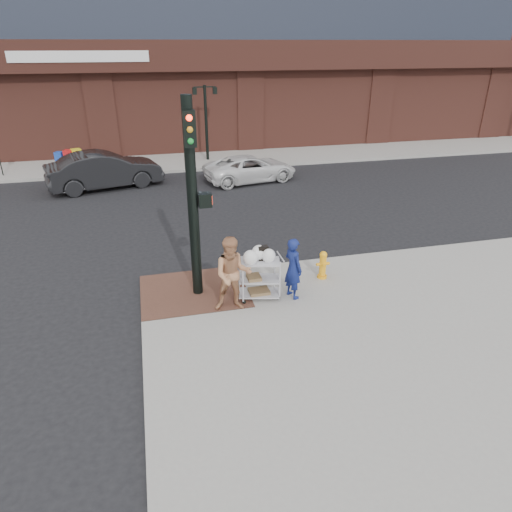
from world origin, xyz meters
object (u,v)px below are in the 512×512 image
object	(u,v)px
utility_cart	(259,275)
traffic_signal_pole	(193,196)
lamp_post	(206,115)
sedan_dark	(105,170)
minivan_white	(251,168)
fire_hydrant	(323,264)
woman_blue	(293,268)
pedestrian_tan	(233,274)

from	to	relation	value
utility_cart	traffic_signal_pole	bearing A→B (deg)	157.48
lamp_post	sedan_dark	distance (m)	6.93
sedan_dark	minivan_white	world-z (taller)	sedan_dark
minivan_white	fire_hydrant	distance (m)	10.74
sedan_dark	utility_cart	bearing A→B (deg)	-174.56
utility_cart	fire_hydrant	distance (m)	2.11
woman_blue	traffic_signal_pole	bearing A→B (deg)	51.95
utility_cart	fire_hydrant	xyz separation A→B (m)	(2.00, 0.64, -0.23)
woman_blue	utility_cart	distance (m)	0.89
pedestrian_tan	fire_hydrant	xyz separation A→B (m)	(2.75, 1.02, -0.54)
lamp_post	utility_cart	bearing A→B (deg)	-93.57
sedan_dark	fire_hydrant	xyz separation A→B (m)	(6.38, -11.20, -0.28)
traffic_signal_pole	sedan_dark	distance (m)	11.76
fire_hydrant	pedestrian_tan	bearing A→B (deg)	-159.66
lamp_post	sedan_dark	world-z (taller)	lamp_post
traffic_signal_pole	pedestrian_tan	world-z (taller)	traffic_signal_pole
pedestrian_tan	utility_cart	world-z (taller)	pedestrian_tan
traffic_signal_pole	utility_cart	distance (m)	2.60
woman_blue	utility_cart	size ratio (longest dim) A/B	1.15
pedestrian_tan	minivan_white	world-z (taller)	pedestrian_tan
traffic_signal_pole	pedestrian_tan	xyz separation A→B (m)	(0.74, -0.99, -1.73)
pedestrian_tan	fire_hydrant	bearing A→B (deg)	28.88
pedestrian_tan	sedan_dark	bearing A→B (deg)	115.06
woman_blue	utility_cart	bearing A→B (deg)	60.08
traffic_signal_pole	sedan_dark	world-z (taller)	traffic_signal_pole
fire_hydrant	woman_blue	bearing A→B (deg)	-145.25
woman_blue	minivan_white	bearing A→B (deg)	-27.79
woman_blue	fire_hydrant	distance (m)	1.45
lamp_post	pedestrian_tan	bearing A→B (deg)	-96.13
pedestrian_tan	sedan_dark	size ratio (longest dim) A/B	0.37
pedestrian_tan	fire_hydrant	world-z (taller)	pedestrian_tan
traffic_signal_pole	fire_hydrant	distance (m)	4.16
pedestrian_tan	utility_cart	bearing A→B (deg)	35.15
sedan_dark	minivan_white	size ratio (longest dim) A/B	1.14
pedestrian_tan	utility_cart	xyz separation A→B (m)	(0.75, 0.38, -0.31)
pedestrian_tan	utility_cart	size ratio (longest dim) A/B	1.34
traffic_signal_pole	fire_hydrant	xyz separation A→B (m)	(3.49, 0.03, -2.27)
minivan_white	traffic_signal_pole	bearing A→B (deg)	149.16
traffic_signal_pole	utility_cart	xyz separation A→B (m)	(1.49, -0.62, -2.03)
minivan_white	fire_hydrant	world-z (taller)	minivan_white
woman_blue	fire_hydrant	xyz separation A→B (m)	(1.15, 0.79, -0.40)
traffic_signal_pole	minivan_white	distance (m)	11.66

